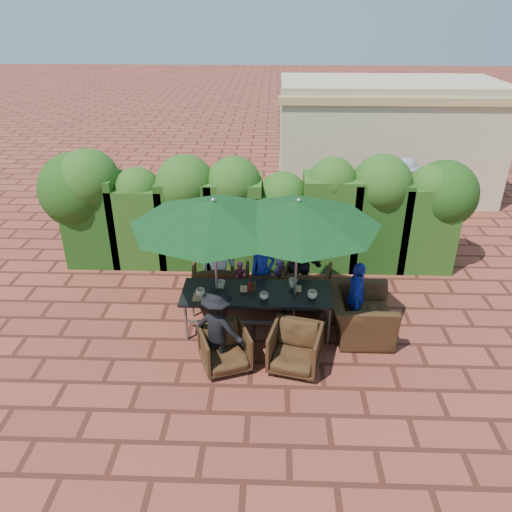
{
  "coord_description": "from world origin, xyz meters",
  "views": [
    {
      "loc": [
        0.29,
        -7.4,
        5.15
      ],
      "look_at": [
        0.02,
        0.4,
        1.13
      ],
      "focal_mm": 35.0,
      "sensor_mm": 36.0,
      "label": 1
    }
  ],
  "objects_px": {
    "umbrella_left": "(214,213)",
    "chair_far_left": "(214,279)",
    "chair_near_right": "(295,347)",
    "chair_near_left": "(225,347)",
    "umbrella_right": "(298,213)",
    "chair_far_right": "(306,284)",
    "chair_end_right": "(361,308)",
    "chair_far_mid": "(265,283)",
    "dining_table": "(258,296)"
  },
  "relations": [
    {
      "from": "chair_far_right",
      "to": "chair_near_left",
      "type": "xyz_separation_m",
      "value": [
        -1.36,
        -1.89,
        -0.06
      ]
    },
    {
      "from": "umbrella_right",
      "to": "chair_far_mid",
      "type": "xyz_separation_m",
      "value": [
        -0.52,
        0.96,
        -1.83
      ]
    },
    {
      "from": "umbrella_left",
      "to": "umbrella_right",
      "type": "bearing_deg",
      "value": 1.47
    },
    {
      "from": "chair_far_mid",
      "to": "umbrella_left",
      "type": "bearing_deg",
      "value": 52.96
    },
    {
      "from": "chair_near_right",
      "to": "chair_end_right",
      "type": "bearing_deg",
      "value": 52.43
    },
    {
      "from": "chair_far_right",
      "to": "chair_near_right",
      "type": "relative_size",
      "value": 1.08
    },
    {
      "from": "umbrella_left",
      "to": "umbrella_right",
      "type": "height_order",
      "value": "same"
    },
    {
      "from": "umbrella_right",
      "to": "umbrella_left",
      "type": "bearing_deg",
      "value": -178.53
    },
    {
      "from": "dining_table",
      "to": "chair_near_left",
      "type": "bearing_deg",
      "value": -115.28
    },
    {
      "from": "chair_far_left",
      "to": "umbrella_left",
      "type": "bearing_deg",
      "value": 93.09
    },
    {
      "from": "umbrella_left",
      "to": "chair_near_left",
      "type": "xyz_separation_m",
      "value": [
        0.21,
        -0.95,
        -1.85
      ]
    },
    {
      "from": "dining_table",
      "to": "chair_far_left",
      "type": "relative_size",
      "value": 3.17
    },
    {
      "from": "chair_far_left",
      "to": "chair_near_left",
      "type": "height_order",
      "value": "chair_far_left"
    },
    {
      "from": "chair_near_left",
      "to": "umbrella_right",
      "type": "bearing_deg",
      "value": 21.73
    },
    {
      "from": "dining_table",
      "to": "chair_near_left",
      "type": "xyz_separation_m",
      "value": [
        -0.48,
        -1.02,
        -0.31
      ]
    },
    {
      "from": "chair_near_right",
      "to": "umbrella_left",
      "type": "bearing_deg",
      "value": 157.8
    },
    {
      "from": "chair_far_mid",
      "to": "chair_end_right",
      "type": "distance_m",
      "value": 1.94
    },
    {
      "from": "chair_far_mid",
      "to": "chair_near_right",
      "type": "height_order",
      "value": "chair_near_right"
    },
    {
      "from": "chair_far_left",
      "to": "chair_end_right",
      "type": "relative_size",
      "value": 0.69
    },
    {
      "from": "umbrella_right",
      "to": "chair_far_right",
      "type": "relative_size",
      "value": 3.12
    },
    {
      "from": "chair_far_mid",
      "to": "chair_near_left",
      "type": "bearing_deg",
      "value": 74.62
    },
    {
      "from": "chair_end_right",
      "to": "chair_far_left",
      "type": "bearing_deg",
      "value": 67.39
    },
    {
      "from": "chair_near_left",
      "to": "chair_far_left",
      "type": "bearing_deg",
      "value": 81.0
    },
    {
      "from": "chair_far_mid",
      "to": "umbrella_right",
      "type": "bearing_deg",
      "value": 119.71
    },
    {
      "from": "umbrella_left",
      "to": "chair_far_left",
      "type": "xyz_separation_m",
      "value": [
        -0.19,
        1.1,
        -1.81
      ]
    },
    {
      "from": "chair_far_left",
      "to": "chair_far_right",
      "type": "height_order",
      "value": "chair_far_right"
    },
    {
      "from": "dining_table",
      "to": "chair_end_right",
      "type": "relative_size",
      "value": 2.18
    },
    {
      "from": "chair_near_right",
      "to": "chair_end_right",
      "type": "relative_size",
      "value": 0.66
    },
    {
      "from": "chair_far_left",
      "to": "chair_end_right",
      "type": "bearing_deg",
      "value": 150.36
    },
    {
      "from": "dining_table",
      "to": "umbrella_right",
      "type": "relative_size",
      "value": 0.98
    },
    {
      "from": "dining_table",
      "to": "chair_end_right",
      "type": "xyz_separation_m",
      "value": [
        1.75,
        -0.08,
        -0.16
      ]
    },
    {
      "from": "chair_end_right",
      "to": "chair_near_right",
      "type": "bearing_deg",
      "value": 129.04
    },
    {
      "from": "dining_table",
      "to": "umbrella_left",
      "type": "bearing_deg",
      "value": -174.39
    },
    {
      "from": "umbrella_left",
      "to": "chair_far_left",
      "type": "height_order",
      "value": "umbrella_left"
    },
    {
      "from": "chair_near_right",
      "to": "chair_far_left",
      "type": "bearing_deg",
      "value": 139.79
    },
    {
      "from": "umbrella_left",
      "to": "umbrella_right",
      "type": "xyz_separation_m",
      "value": [
        1.31,
        0.03,
        -0.0
      ]
    },
    {
      "from": "chair_near_left",
      "to": "chair_near_right",
      "type": "bearing_deg",
      "value": -19.17
    },
    {
      "from": "chair_near_left",
      "to": "chair_end_right",
      "type": "relative_size",
      "value": 0.62
    },
    {
      "from": "umbrella_right",
      "to": "chair_near_left",
      "type": "bearing_deg",
      "value": -138.29
    },
    {
      "from": "chair_far_right",
      "to": "umbrella_left",
      "type": "bearing_deg",
      "value": 45.87
    },
    {
      "from": "chair_far_right",
      "to": "umbrella_right",
      "type": "bearing_deg",
      "value": 89.13
    },
    {
      "from": "chair_near_right",
      "to": "chair_end_right",
      "type": "height_order",
      "value": "chair_end_right"
    },
    {
      "from": "umbrella_right",
      "to": "chair_far_left",
      "type": "bearing_deg",
      "value": 144.65
    },
    {
      "from": "umbrella_left",
      "to": "chair_near_right",
      "type": "distance_m",
      "value": 2.42
    },
    {
      "from": "chair_end_right",
      "to": "chair_far_right",
      "type": "bearing_deg",
      "value": 42.86
    },
    {
      "from": "chair_end_right",
      "to": "chair_near_left",
      "type": "bearing_deg",
      "value": 113.01
    },
    {
      "from": "umbrella_left",
      "to": "chair_far_right",
      "type": "bearing_deg",
      "value": 31.03
    },
    {
      "from": "dining_table",
      "to": "chair_far_right",
      "type": "height_order",
      "value": "chair_far_right"
    },
    {
      "from": "chair_far_left",
      "to": "chair_near_right",
      "type": "height_order",
      "value": "chair_far_left"
    },
    {
      "from": "chair_far_right",
      "to": "chair_end_right",
      "type": "distance_m",
      "value": 1.3
    }
  ]
}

